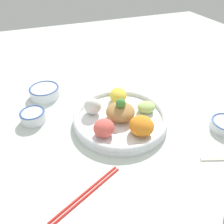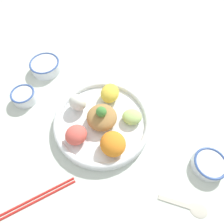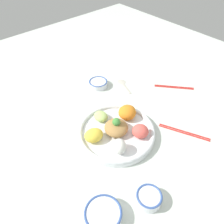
% 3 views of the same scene
% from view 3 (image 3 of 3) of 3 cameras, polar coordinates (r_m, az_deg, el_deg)
% --- Properties ---
extents(ground_plane, '(2.40, 2.40, 0.00)m').
position_cam_3_polar(ground_plane, '(0.95, -1.14, -6.31)').
color(ground_plane, silver).
extents(salad_platter, '(0.33, 0.33, 0.10)m').
position_cam_3_polar(salad_platter, '(0.93, 1.23, -4.85)').
color(salad_platter, white).
rests_on(salad_platter, ground_plane).
extents(sauce_bowl_red, '(0.12, 0.12, 0.04)m').
position_cam_3_polar(sauce_bowl_red, '(0.75, -2.30, -25.22)').
color(sauce_bowl_red, white).
rests_on(sauce_bowl_red, ground_plane).
extents(rice_bowl_blue, '(0.09, 0.09, 0.04)m').
position_cam_3_polar(rice_bowl_blue, '(0.78, 9.60, -21.24)').
color(rice_bowl_blue, white).
rests_on(rice_bowl_blue, ground_plane).
extents(sauce_bowl_dark, '(0.10, 0.10, 0.03)m').
position_cam_3_polar(sauce_bowl_dark, '(1.19, -3.62, 7.51)').
color(sauce_bowl_dark, white).
rests_on(sauce_bowl_dark, ground_plane).
extents(chopsticks_pair_near, '(0.11, 0.21, 0.01)m').
position_cam_3_polar(chopsticks_pair_near, '(1.01, 18.32, -4.95)').
color(chopsticks_pair_near, red).
rests_on(chopsticks_pair_near, ground_plane).
extents(chopsticks_pair_far, '(0.15, 0.17, 0.01)m').
position_cam_3_polar(chopsticks_pair_far, '(1.24, 15.91, 6.37)').
color(chopsticks_pair_far, red).
rests_on(chopsticks_pair_far, ground_plane).
extents(serving_spoon_main, '(0.07, 0.14, 0.01)m').
position_cam_3_polar(serving_spoon_main, '(1.21, 2.97, 7.33)').
color(serving_spoon_main, beige).
rests_on(serving_spoon_main, ground_plane).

